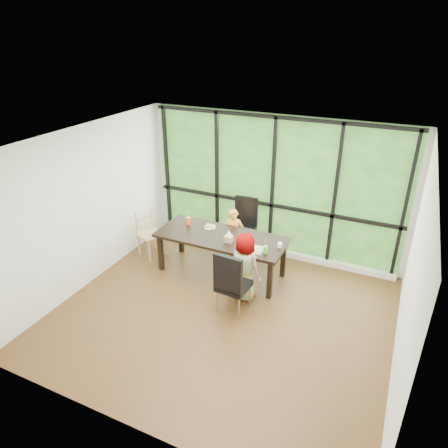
{
  "coord_description": "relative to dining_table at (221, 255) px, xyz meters",
  "views": [
    {
      "loc": [
        2.18,
        -4.65,
        4.08
      ],
      "look_at": [
        -0.43,
        0.97,
        1.05
      ],
      "focal_mm": 32.73,
      "sensor_mm": 36.0,
      "label": 1
    }
  ],
  "objects": [
    {
      "name": "ground",
      "position": [
        0.53,
        -1.07,
        -0.38
      ],
      "size": [
        5.0,
        5.0,
        0.0
      ],
      "primitive_type": "plane",
      "color": "black",
      "rests_on": "ground"
    },
    {
      "name": "back_wall",
      "position": [
        0.53,
        1.18,
        0.98
      ],
      "size": [
        5.0,
        0.0,
        5.0
      ],
      "primitive_type": "plane",
      "rotation": [
        1.57,
        0.0,
        0.0
      ],
      "color": "silver",
      "rests_on": "ground"
    },
    {
      "name": "foliage_backdrop",
      "position": [
        0.53,
        1.16,
        0.98
      ],
      "size": [
        4.8,
        0.02,
        2.65
      ],
      "primitive_type": "cube",
      "color": "#234D1C",
      "rests_on": "back_wall"
    },
    {
      "name": "window_mullions",
      "position": [
        0.53,
        1.12,
        0.98
      ],
      "size": [
        4.8,
        0.06,
        2.65
      ],
      "primitive_type": null,
      "color": "black",
      "rests_on": "back_wall"
    },
    {
      "name": "window_sill",
      "position": [
        0.53,
        1.08,
        -0.33
      ],
      "size": [
        4.8,
        0.12,
        0.1
      ],
      "primitive_type": "cube",
      "color": "silver",
      "rests_on": "ground"
    },
    {
      "name": "dining_table",
      "position": [
        0.0,
        0.0,
        0.0
      ],
      "size": [
        2.29,
        0.93,
        0.75
      ],
      "primitive_type": "cube",
      "rotation": [
        0.0,
        0.0,
        -0.0
      ],
      "color": "black",
      "rests_on": "ground"
    },
    {
      "name": "chair_window_leather",
      "position": [
        0.04,
        0.93,
        0.17
      ],
      "size": [
        0.5,
        0.5,
        1.08
      ],
      "primitive_type": "cube",
      "rotation": [
        0.0,
        0.0,
        0.09
      ],
      "color": "black",
      "rests_on": "ground"
    },
    {
      "name": "chair_interior_leather",
      "position": [
        0.64,
        -0.91,
        0.17
      ],
      "size": [
        0.49,
        0.49,
        1.08
      ],
      "primitive_type": "cube",
      "rotation": [
        0.0,
        0.0,
        3.08
      ],
      "color": "black",
      "rests_on": "ground"
    },
    {
      "name": "chair_end_beech",
      "position": [
        -1.5,
        -0.0,
        0.08
      ],
      "size": [
        0.52,
        0.53,
        0.9
      ],
      "primitive_type": "cube",
      "rotation": [
        0.0,
        0.0,
        1.23
      ],
      "color": "tan",
      "rests_on": "ground"
    },
    {
      "name": "child_toddler",
      "position": [
        -0.0,
        0.56,
        0.14
      ],
      "size": [
        0.44,
        0.37,
        1.03
      ],
      "primitive_type": "imported",
      "rotation": [
        0.0,
        0.0,
        0.39
      ],
      "color": "orange",
      "rests_on": "ground"
    },
    {
      "name": "child_older",
      "position": [
        0.68,
        -0.52,
        0.21
      ],
      "size": [
        0.65,
        0.5,
        1.17
      ],
      "primitive_type": "imported",
      "rotation": [
        0.0,
        0.0,
        2.9
      ],
      "color": "slate",
      "rests_on": "ground"
    },
    {
      "name": "placemat",
      "position": [
        0.65,
        -0.2,
        0.38
      ],
      "size": [
        0.4,
        0.29,
        0.01
      ],
      "primitive_type": "cube",
      "color": "tan",
      "rests_on": "dining_table"
    },
    {
      "name": "plate_far",
      "position": [
        -0.33,
        0.21,
        0.38
      ],
      "size": [
        0.21,
        0.21,
        0.01
      ],
      "primitive_type": "cylinder",
      "color": "white",
      "rests_on": "dining_table"
    },
    {
      "name": "plate_near",
      "position": [
        0.6,
        -0.2,
        0.38
      ],
      "size": [
        0.25,
        0.25,
        0.02
      ],
      "primitive_type": "cylinder",
      "color": "white",
      "rests_on": "dining_table"
    },
    {
      "name": "orange_cup",
      "position": [
        -0.75,
        0.17,
        0.44
      ],
      "size": [
        0.09,
        0.09,
        0.14
      ],
      "primitive_type": "cylinder",
      "color": "orange",
      "rests_on": "dining_table"
    },
    {
      "name": "green_cup",
      "position": [
        0.9,
        -0.23,
        0.44
      ],
      "size": [
        0.08,
        0.08,
        0.12
      ],
      "primitive_type": "cylinder",
      "color": "#4CD22E",
      "rests_on": "dining_table"
    },
    {
      "name": "white_mug",
      "position": [
        1.05,
        0.05,
        0.41
      ],
      "size": [
        0.08,
        0.08,
        0.08
      ],
      "primitive_type": "cylinder",
      "color": "white",
      "rests_on": "dining_table"
    },
    {
      "name": "tissue_box",
      "position": [
        0.2,
        -0.14,
        0.43
      ],
      "size": [
        0.13,
        0.13,
        0.11
      ],
      "primitive_type": "cube",
      "color": "tan",
      "rests_on": "dining_table"
    },
    {
      "name": "crepe_rolls_far",
      "position": [
        -0.33,
        0.21,
        0.41
      ],
      "size": [
        0.2,
        0.12,
        0.04
      ],
      "primitive_type": null,
      "color": "tan",
      "rests_on": "plate_far"
    },
    {
      "name": "crepe_rolls_near",
      "position": [
        0.6,
        -0.2,
        0.41
      ],
      "size": [
        0.1,
        0.12,
        0.04
      ],
      "primitive_type": null,
      "color": "tan",
      "rests_on": "plate_near"
    },
    {
      "name": "straw_white",
      "position": [
        -0.75,
        0.17,
        0.55
      ],
      "size": [
        0.01,
        0.04,
        0.2
      ],
      "primitive_type": "cylinder",
      "rotation": [
        0.14,
        0.0,
        0.0
      ],
      "color": "white",
      "rests_on": "orange_cup"
    },
    {
      "name": "straw_pink",
      "position": [
        0.9,
        -0.23,
        0.54
      ],
      "size": [
        0.01,
        0.04,
        0.2
      ],
      "primitive_type": "cylinder",
      "rotation": [
        0.14,
        0.0,
        0.0
      ],
      "color": "pink",
      "rests_on": "green_cup"
    },
    {
      "name": "tissue",
      "position": [
        0.2,
        -0.14,
        0.54
      ],
      "size": [
        0.12,
        0.12,
        0.11
      ],
      "primitive_type": "cone",
      "color": "white",
      "rests_on": "tissue_box"
    }
  ]
}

